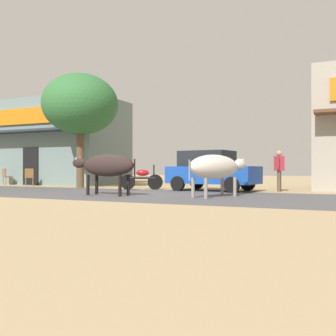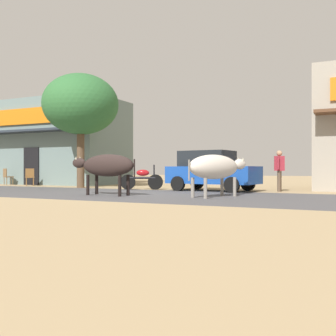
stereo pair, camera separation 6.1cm
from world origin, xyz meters
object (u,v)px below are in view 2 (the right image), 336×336
roadside_tree (81,105)px  parked_hatchback_car (211,170)px  pedestrian_by_shop (279,167)px  cow_far_dark (215,167)px  cow_near_brown (106,166)px  parked_motorcycle (142,179)px  cafe_chair_near_tree (30,176)px  cafe_chair_by_doorway (7,176)px

roadside_tree → parked_hatchback_car: size_ratio=1.42×
parked_hatchback_car → pedestrian_by_shop: size_ratio=2.34×
cow_far_dark → pedestrian_by_shop: pedestrian_by_shop is taller
pedestrian_by_shop → parked_hatchback_car: bearing=-165.0°
cow_near_brown → pedestrian_by_shop: pedestrian_by_shop is taller
roadside_tree → cow_far_dark: (7.73, -3.10, -3.01)m
parked_motorcycle → cow_near_brown: 3.83m
roadside_tree → cafe_chair_near_tree: 5.17m
pedestrian_by_shop → cafe_chair_by_doorway: (-14.97, 0.12, -0.44)m
parked_motorcycle → cow_near_brown: size_ratio=0.65×
parked_hatchback_car → cafe_chair_by_doorway: 12.40m
cow_near_brown → cafe_chair_by_doorway: size_ratio=2.94×
roadside_tree → cafe_chair_near_tree: (-3.81, 0.61, -3.45)m
parked_motorcycle → cafe_chair_by_doorway: size_ratio=1.90×
cow_near_brown → cow_far_dark: size_ratio=0.98×
parked_hatchback_car → pedestrian_by_shop: bearing=15.0°
cow_near_brown → cafe_chair_by_doorway: cow_near_brown is taller
parked_motorcycle → pedestrian_by_shop: size_ratio=1.07×
parked_hatchback_car → cow_near_brown: size_ratio=1.42×
pedestrian_by_shop → cow_far_dark: bearing=-108.9°
cow_far_dark → cafe_chair_by_doorway: (-13.61, 4.09, -0.44)m
cow_far_dark → roadside_tree: bearing=158.2°
cow_far_dark → cafe_chair_near_tree: 12.13m
pedestrian_by_shop → cafe_chair_near_tree: 12.91m
parked_hatchback_car → cow_near_brown: parked_hatchback_car is taller
roadside_tree → cafe_chair_by_doorway: size_ratio=5.89×
parked_motorcycle → cafe_chair_near_tree: parked_motorcycle is taller
pedestrian_by_shop → cafe_chair_by_doorway: pedestrian_by_shop is taller
parked_motorcycle → cafe_chair_by_doorway: parked_motorcycle is taller
parked_motorcycle → cow_far_dark: (4.27, -2.90, 0.47)m
parked_motorcycle → cafe_chair_near_tree: 7.31m
cow_near_brown → cow_far_dark: cow_near_brown is taller
parked_hatchback_car → pedestrian_by_shop: (2.61, 0.70, 0.12)m
parked_hatchback_car → roadside_tree: bearing=-178.5°
pedestrian_by_shop → parked_motorcycle: bearing=-169.3°
cafe_chair_by_doorway → pedestrian_by_shop: bearing=-0.4°
roadside_tree → cow_near_brown: size_ratio=2.01×
cow_near_brown → cafe_chair_by_doorway: (-10.01, 4.92, -0.49)m
cow_far_dark → cafe_chair_near_tree: bearing=162.2°
cow_far_dark → pedestrian_by_shop: bearing=71.1°
cow_near_brown → parked_hatchback_car: bearing=60.1°
cow_near_brown → cafe_chair_by_doorway: 11.17m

